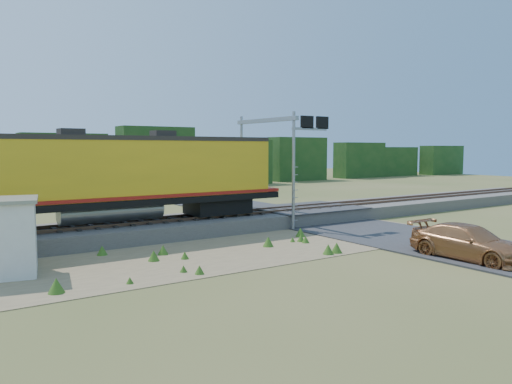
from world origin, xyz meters
TOP-DOWN VIEW (x-y plane):
  - ground at (0.00, 0.00)m, footprint 140.00×140.00m
  - ballast at (0.00, 6.00)m, footprint 70.00×5.00m
  - rails at (0.00, 6.00)m, footprint 70.00×1.54m
  - dirt_shoulder at (-2.00, 0.50)m, footprint 26.00×8.00m
  - road at (7.00, 0.74)m, footprint 7.00×66.00m
  - tree_line_north at (0.00, 38.00)m, footprint 130.00×3.00m
  - weed_clumps at (-3.50, 0.10)m, footprint 15.00×6.20m
  - locomotive at (-6.45, 6.00)m, footprint 19.40×2.96m
  - shed at (-11.90, 1.05)m, footprint 2.91×2.91m
  - signal_gantry at (3.95, 5.34)m, footprint 2.74×6.20m
  - car at (5.00, -7.13)m, footprint 2.15×5.20m

SIDE VIEW (x-z plane):
  - ground at x=0.00m, z-range 0.00..0.00m
  - weed_clumps at x=-3.50m, z-range -0.28..0.28m
  - dirt_shoulder at x=-2.00m, z-range 0.00..0.03m
  - road at x=7.00m, z-range -0.34..0.52m
  - ballast at x=0.00m, z-range 0.00..0.80m
  - car at x=5.00m, z-range 0.00..1.50m
  - rails at x=0.00m, z-range 0.80..0.96m
  - shed at x=-11.90m, z-range 0.02..2.95m
  - tree_line_north at x=0.00m, z-range -0.18..6.32m
  - locomotive at x=-6.45m, z-range 0.93..5.93m
  - signal_gantry at x=3.95m, z-range 1.74..8.64m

